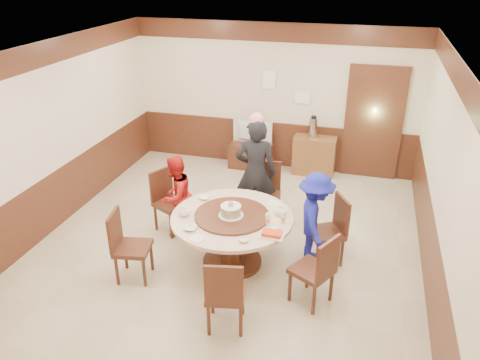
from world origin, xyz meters
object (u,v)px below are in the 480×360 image
(banquet_table, at_px, (232,230))
(television, at_px, (251,133))
(person_red, at_px, (176,196))
(shrimp_platter, at_px, (272,234))
(tv_stand, at_px, (251,155))
(person_standing, at_px, (256,173))
(thermos, at_px, (313,128))
(side_cabinet, at_px, (314,155))
(person_blue, at_px, (315,219))
(birthday_cake, at_px, (231,210))

(banquet_table, distance_m, television, 3.33)
(person_red, distance_m, shrimp_platter, 1.89)
(banquet_table, bearing_deg, shrimp_platter, -28.68)
(tv_stand, bearing_deg, person_standing, -73.76)
(person_standing, relative_size, thermos, 4.56)
(person_red, distance_m, television, 2.76)
(shrimp_platter, distance_m, thermos, 3.64)
(person_red, bearing_deg, television, -175.92)
(person_standing, xyz_separation_m, side_cabinet, (0.65, 2.12, -0.49))
(person_standing, height_order, shrimp_platter, person_standing)
(person_blue, bearing_deg, side_cabinet, -7.34)
(birthday_cake, height_order, thermos, thermos)
(tv_stand, height_order, side_cabinet, side_cabinet)
(banquet_table, bearing_deg, side_cabinet, 78.38)
(banquet_table, height_order, person_red, person_red)
(person_red, relative_size, shrimp_platter, 4.19)
(tv_stand, xyz_separation_m, side_cabinet, (1.26, 0.03, 0.12))
(banquet_table, distance_m, thermos, 3.38)
(thermos, bearing_deg, side_cabinet, 0.00)
(person_standing, bearing_deg, television, -83.38)
(person_blue, bearing_deg, television, 14.77)
(thermos, bearing_deg, television, -178.57)
(birthday_cake, relative_size, tv_stand, 0.39)
(side_cabinet, bearing_deg, person_standing, -107.04)
(tv_stand, bearing_deg, birthday_cake, -80.12)
(birthday_cake, bearing_deg, thermos, 79.39)
(person_red, bearing_deg, person_blue, 99.21)
(banquet_table, bearing_deg, birthday_cake, -93.78)
(thermos, bearing_deg, person_standing, -105.64)
(person_blue, height_order, side_cabinet, person_blue)
(shrimp_platter, bearing_deg, side_cabinet, 89.03)
(birthday_cake, bearing_deg, tv_stand, 99.88)
(side_cabinet, bearing_deg, television, -178.63)
(banquet_table, xyz_separation_m, television, (-0.58, 3.27, 0.20))
(shrimp_platter, relative_size, thermos, 0.79)
(person_red, relative_size, television, 1.58)
(banquet_table, height_order, shrimp_platter, shrimp_platter)
(person_blue, distance_m, birthday_cake, 1.16)
(thermos, bearing_deg, shrimp_platter, -90.09)
(person_red, distance_m, thermos, 3.23)
(birthday_cake, bearing_deg, shrimp_platter, -26.02)
(person_standing, distance_m, person_blue, 1.32)
(shrimp_platter, bearing_deg, tv_stand, 108.32)
(person_blue, distance_m, television, 3.32)
(television, bearing_deg, birthday_cake, 103.47)
(person_blue, bearing_deg, person_red, 70.59)
(shrimp_platter, distance_m, side_cabinet, 3.66)
(banquet_table, height_order, side_cabinet, banquet_table)
(person_standing, distance_m, birthday_cake, 1.22)
(banquet_table, relative_size, person_red, 1.30)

